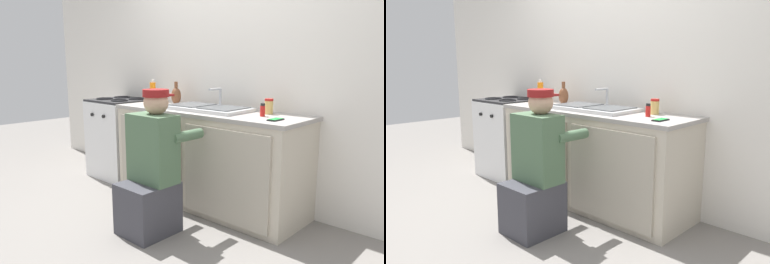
# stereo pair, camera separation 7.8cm
# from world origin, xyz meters

# --- Properties ---
(ground_plane) EXTENTS (12.00, 12.00, 0.00)m
(ground_plane) POSITION_xyz_m (0.00, 0.00, 0.00)
(ground_plane) COLOR gray
(back_wall) EXTENTS (6.00, 0.10, 2.50)m
(back_wall) POSITION_xyz_m (0.00, 0.65, 1.25)
(back_wall) COLOR silver
(back_wall) RESTS_ON ground_plane
(counter_cabinet) EXTENTS (1.87, 0.62, 0.85)m
(counter_cabinet) POSITION_xyz_m (0.00, 0.29, 0.42)
(counter_cabinet) COLOR beige
(counter_cabinet) RESTS_ON ground_plane
(countertop) EXTENTS (1.91, 0.62, 0.03)m
(countertop) POSITION_xyz_m (0.00, 0.30, 0.86)
(countertop) COLOR #9E9993
(countertop) RESTS_ON counter_cabinet
(sink_double_basin) EXTENTS (0.80, 0.44, 0.19)m
(sink_double_basin) POSITION_xyz_m (0.00, 0.30, 0.90)
(sink_double_basin) COLOR silver
(sink_double_basin) RESTS_ON countertop
(stove_range) EXTENTS (0.62, 0.62, 0.90)m
(stove_range) POSITION_xyz_m (-1.29, 0.30, 0.45)
(stove_range) COLOR white
(stove_range) RESTS_ON ground_plane
(plumber_person) EXTENTS (0.42, 0.61, 1.10)m
(plumber_person) POSITION_xyz_m (0.08, -0.44, 0.46)
(plumber_person) COLOR #3F3F47
(plumber_person) RESTS_ON ground_plane
(cell_phone) EXTENTS (0.07, 0.14, 0.01)m
(cell_phone) POSITION_xyz_m (0.77, 0.18, 0.88)
(cell_phone) COLOR black
(cell_phone) RESTS_ON countertop
(spice_bottle_red) EXTENTS (0.04, 0.04, 0.10)m
(spice_bottle_red) POSITION_xyz_m (0.59, 0.29, 0.93)
(spice_bottle_red) COLOR red
(spice_bottle_red) RESTS_ON countertop
(vase_decorative) EXTENTS (0.10, 0.10, 0.23)m
(vase_decorative) POSITION_xyz_m (-0.52, 0.42, 0.97)
(vase_decorative) COLOR brown
(vase_decorative) RESTS_ON countertop
(soap_bottle_orange) EXTENTS (0.06, 0.06, 0.25)m
(soap_bottle_orange) POSITION_xyz_m (-0.72, 0.29, 0.99)
(soap_bottle_orange) COLOR orange
(soap_bottle_orange) RESTS_ON countertop
(condiment_jar) EXTENTS (0.07, 0.07, 0.13)m
(condiment_jar) POSITION_xyz_m (0.55, 0.44, 0.94)
(condiment_jar) COLOR #DBB760
(condiment_jar) RESTS_ON countertop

